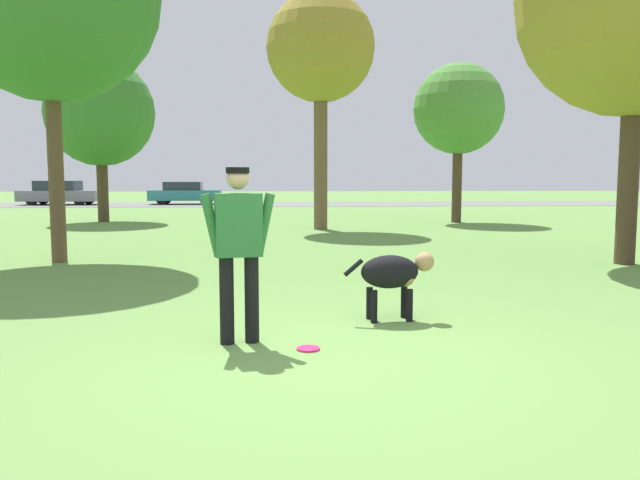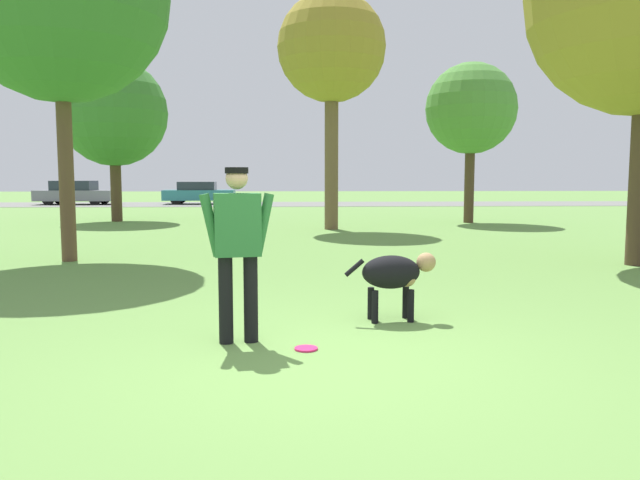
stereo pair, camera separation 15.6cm
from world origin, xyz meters
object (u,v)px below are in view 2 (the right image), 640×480
tree_mid_center (332,50)px  parked_car_grey (76,193)px  tree_far_right (471,109)px  parked_car_teal (199,193)px  frisbee (306,349)px  dog (395,274)px  tree_far_left (114,113)px  person (238,240)px

tree_mid_center → parked_car_grey: tree_mid_center is taller
tree_far_right → parked_car_teal: tree_far_right is taller
frisbee → parked_car_teal: bearing=99.9°
dog → tree_mid_center: size_ratio=0.15×
tree_far_right → parked_car_grey: bearing=140.8°
frisbee → tree_far_left: tree_far_left is taller
person → parked_car_grey: bearing=101.3°
parked_car_teal → tree_mid_center: bearing=-70.8°
dog → frisbee: (-0.97, -1.07, -0.49)m
tree_far_right → tree_mid_center: size_ratio=0.78×
dog → frisbee: dog is taller
tree_far_left → parked_car_grey: bearing=113.6°
tree_far_left → dog: bearing=-65.2°
dog → tree_far_left: size_ratio=0.18×
person → tree_far_left: size_ratio=0.29×
tree_mid_center → frisbee: bearing=-94.9°
dog → person: bearing=-158.5°
tree_mid_center → parked_car_grey: (-12.82, 16.68, -4.44)m
tree_mid_center → tree_far_left: 8.04m
person → parked_car_teal: size_ratio=0.41×
tree_far_right → parked_car_grey: tree_far_right is taller
dog → tree_mid_center: tree_mid_center is taller
frisbee → tree_far_right: tree_far_right is taller
tree_mid_center → parked_car_teal: bearing=110.2°
person → tree_far_left: (-5.39, 15.84, 2.69)m
person → parked_car_teal: bearing=89.1°
frisbee → tree_far_left: 17.57m
tree_far_right → tree_far_left: 11.84m
tree_mid_center → parked_car_teal: size_ratio=1.72×
dog → parked_car_grey: (-12.71, 28.19, 0.14)m
parked_car_grey → tree_mid_center: bearing=-50.8°
person → tree_far_right: 16.24m
tree_far_right → parked_car_grey: size_ratio=1.24×
dog → tree_far_right: bearing=65.5°
dog → frisbee: 1.52m
tree_far_left → parked_car_grey: tree_far_left is taller
dog → parked_car_teal: parked_car_teal is taller
person → dog: (1.57, 0.80, -0.44)m
person → frisbee: (0.61, -0.27, -0.93)m
tree_far_right → person: bearing=-113.5°
parked_car_grey → parked_car_teal: size_ratio=1.08×
person → tree_far_right: tree_far_right is taller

